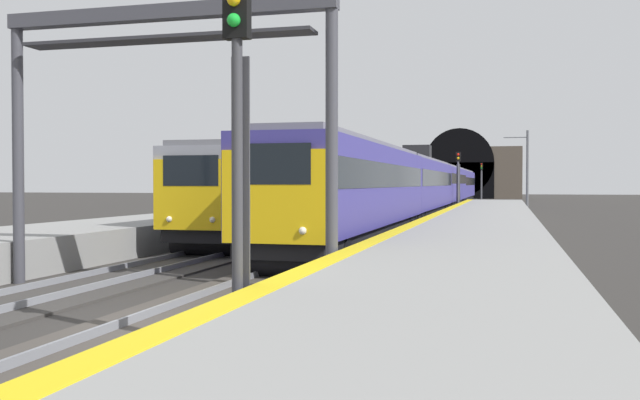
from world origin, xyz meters
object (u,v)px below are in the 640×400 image
railway_signal_mid (458,178)px  catenary_mast_near (527,170)px  railway_signal_near (238,123)px  railway_signal_far (481,178)px  train_adjacent_platform (366,187)px  train_main_approaching (432,186)px  overhead_signal_gantry (165,75)px

railway_signal_mid → catenary_mast_near: size_ratio=0.70×
railway_signal_near → railway_signal_far: 98.51m
train_adjacent_platform → railway_signal_far: railway_signal_far is taller
train_main_approaching → railway_signal_far: (52.44, -1.86, 1.02)m
railway_signal_near → railway_signal_mid: 47.79m
railway_signal_near → railway_signal_far: bearing=-180.0°
overhead_signal_gantry → railway_signal_mid: bearing=-5.5°
train_main_approaching → railway_signal_near: (-46.08, -1.86, 1.08)m
train_main_approaching → catenary_mast_near: size_ratio=10.88×
railway_signal_near → overhead_signal_gantry: bearing=-144.3°
train_main_approaching → overhead_signal_gantry: bearing=-2.9°
train_main_approaching → train_adjacent_platform: size_ratio=1.29×
overhead_signal_gantry → train_main_approaching: bearing=-3.1°
railway_signal_near → railway_signal_mid: railway_signal_near is taller
train_main_approaching → railway_signal_far: size_ratio=13.95×
train_main_approaching → railway_signal_far: bearing=178.2°
train_adjacent_platform → catenary_mast_near: catenary_mast_near is taller
train_adjacent_platform → railway_signal_far: size_ratio=10.85×
overhead_signal_gantry → railway_signal_far: bearing=-2.5°
train_adjacent_platform → overhead_signal_gantry: bearing=3.1°
overhead_signal_gantry → railway_signal_near: bearing=-144.3°
overhead_signal_gantry → catenary_mast_near: (49.38, -9.46, -1.42)m
catenary_mast_near → train_adjacent_platform: bearing=139.2°
train_adjacent_platform → railway_signal_mid: bearing=134.8°
railway_signal_mid → train_adjacent_platform: bearing=-44.8°
railway_signal_far → overhead_signal_gantry: (-92.90, 4.04, 1.75)m
railway_signal_near → railway_signal_far: railway_signal_near is taller
railway_signal_near → overhead_signal_gantry: overhead_signal_gantry is taller
railway_signal_mid → catenary_mast_near: (7.21, -5.42, 0.73)m
overhead_signal_gantry → catenary_mast_near: catenary_mast_near is taller
railway_signal_mid → catenary_mast_near: catenary_mast_near is taller
railway_signal_near → overhead_signal_gantry: (5.62, 4.04, 1.69)m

